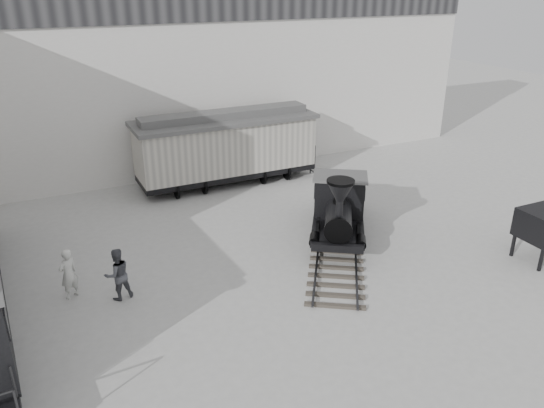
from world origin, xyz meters
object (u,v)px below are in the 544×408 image
boxcar (226,146)px  visitor_b (118,274)px  locomotive (339,211)px  visitor_a (68,274)px

boxcar → visitor_b: (-7.30, -8.79, -1.11)m
boxcar → locomotive: bearing=-77.4°
locomotive → boxcar: bearing=135.5°
boxcar → visitor_a: 11.94m
locomotive → visitor_a: size_ratio=4.95×
locomotive → visitor_b: (-9.12, -0.69, -0.30)m
boxcar → visitor_a: (-8.78, -8.01, -1.12)m
visitor_a → visitor_b: 1.67m
visitor_a → visitor_b: visitor_b is taller
visitor_b → boxcar: bearing=-140.1°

